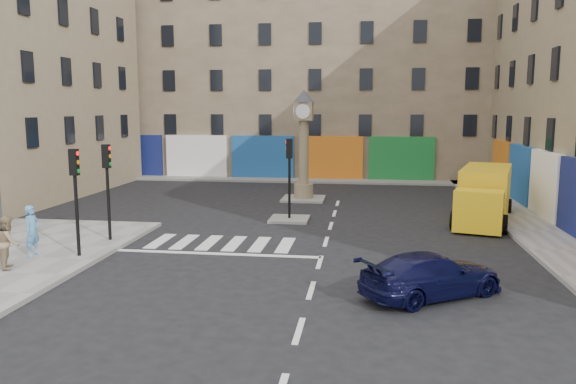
% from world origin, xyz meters
% --- Properties ---
extents(ground, '(120.00, 120.00, 0.00)m').
position_xyz_m(ground, '(0.00, 0.00, 0.00)').
color(ground, black).
rests_on(ground, ground).
extents(sidewalk_right, '(2.60, 30.00, 0.15)m').
position_xyz_m(sidewalk_right, '(8.70, 10.00, 0.07)').
color(sidewalk_right, gray).
rests_on(sidewalk_right, ground).
extents(sidewalk_far, '(32.00, 2.40, 0.15)m').
position_xyz_m(sidewalk_far, '(-4.00, 22.20, 0.07)').
color(sidewalk_far, gray).
rests_on(sidewalk_far, ground).
extents(island_near, '(1.80, 1.80, 0.12)m').
position_xyz_m(island_near, '(-2.00, 8.00, 0.06)').
color(island_near, gray).
rests_on(island_near, ground).
extents(island_far, '(2.40, 2.40, 0.12)m').
position_xyz_m(island_far, '(-2.00, 14.00, 0.06)').
color(island_far, gray).
rests_on(island_far, ground).
extents(building_far, '(32.00, 10.00, 17.00)m').
position_xyz_m(building_far, '(-4.00, 28.00, 8.50)').
color(building_far, gray).
rests_on(building_far, ground).
extents(traffic_light_left_near, '(0.28, 0.22, 3.70)m').
position_xyz_m(traffic_light_left_near, '(-8.30, 0.20, 2.62)').
color(traffic_light_left_near, black).
rests_on(traffic_light_left_near, sidewalk_left).
extents(traffic_light_left_far, '(0.28, 0.22, 3.70)m').
position_xyz_m(traffic_light_left_far, '(-8.30, 2.60, 2.62)').
color(traffic_light_left_far, black).
rests_on(traffic_light_left_far, sidewalk_left).
extents(traffic_light_island, '(0.28, 0.22, 3.70)m').
position_xyz_m(traffic_light_island, '(-2.00, 8.00, 2.59)').
color(traffic_light_island, black).
rests_on(traffic_light_island, island_near).
extents(clock_pillar, '(1.20, 1.20, 6.10)m').
position_xyz_m(clock_pillar, '(-2.00, 14.00, 3.55)').
color(clock_pillar, '#8A7B5A').
rests_on(clock_pillar, island_far).
extents(navy_sedan, '(4.49, 3.82, 1.24)m').
position_xyz_m(navy_sedan, '(3.37, -2.05, 0.62)').
color(navy_sedan, black).
rests_on(navy_sedan, ground).
extents(yellow_van, '(3.73, 7.02, 2.45)m').
position_xyz_m(yellow_van, '(6.98, 9.18, 1.22)').
color(yellow_van, yellow).
rests_on(yellow_van, ground).
extents(pedestrian_blue, '(0.49, 0.69, 1.76)m').
position_xyz_m(pedestrian_blue, '(-9.85, -0.02, 1.03)').
color(pedestrian_blue, '#5996CB').
rests_on(pedestrian_blue, sidewalk_left).
extents(pedestrian_tan, '(0.94, 1.02, 1.68)m').
position_xyz_m(pedestrian_tan, '(-9.73, -1.52, 0.99)').
color(pedestrian_tan, '#9A805E').
rests_on(pedestrian_tan, sidewalk_left).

